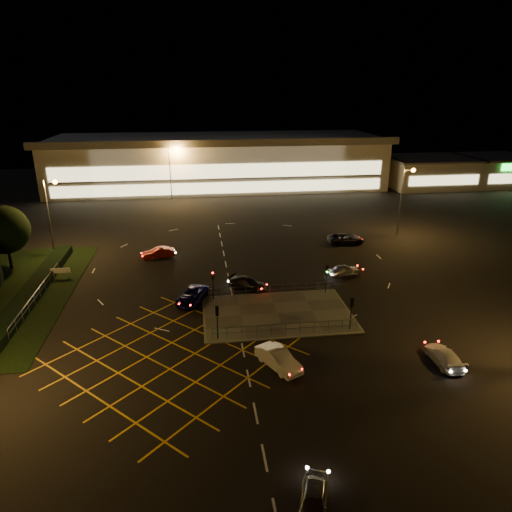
{
  "coord_description": "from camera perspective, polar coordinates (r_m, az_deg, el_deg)",
  "views": [
    {
      "loc": [
        -5.37,
        -41.11,
        20.85
      ],
      "look_at": [
        1.42,
        9.09,
        2.0
      ],
      "focal_mm": 32.0,
      "sensor_mm": 36.0,
      "label": 1
    }
  ],
  "objects": [
    {
      "name": "car_queue_white",
      "position": [
        36.84,
        2.81,
        -12.71
      ],
      "size": [
        3.45,
        4.67,
        1.47
      ],
      "primitive_type": "imported",
      "rotation": [
        0.0,
        0.0,
        0.48
      ],
      "color": "white",
      "rests_on": "ground"
    },
    {
      "name": "car_near_silver",
      "position": [
        27.07,
        7.21,
        -28.08
      ],
      "size": [
        2.75,
        4.04,
        1.28
      ],
      "primitive_type": "imported",
      "rotation": [
        0.0,
        0.0,
        5.92
      ],
      "color": "#A9ACB0",
      "rests_on": "ground"
    },
    {
      "name": "ground",
      "position": [
        46.4,
        -0.23,
        -6.29
      ],
      "size": [
        180.0,
        180.0,
        0.0
      ],
      "primitive_type": "plane",
      "color": "black",
      "rests_on": "ground"
    },
    {
      "name": "signal_nw",
      "position": [
        46.92,
        -5.41,
        -2.88
      ],
      "size": [
        0.28,
        0.3,
        3.15
      ],
      "color": "black",
      "rests_on": "pedestrian_island"
    },
    {
      "name": "car_right_silver",
      "position": [
        54.5,
        11.04,
        -1.74
      ],
      "size": [
        4.06,
        2.36,
        1.3
      ],
      "primitive_type": "imported",
      "rotation": [
        0.0,
        0.0,
        1.8
      ],
      "color": "silver",
      "rests_on": "ground"
    },
    {
      "name": "signal_sw",
      "position": [
        39.7,
        -4.88,
        -7.41
      ],
      "size": [
        0.28,
        0.3,
        3.15
      ],
      "rotation": [
        0.0,
        0.0,
        3.14
      ],
      "color": "black",
      "rests_on": "pedestrian_island"
    },
    {
      "name": "streetlight_far_right",
      "position": [
        98.93,
        13.9,
        11.53
      ],
      "size": [
        1.78,
        0.56,
        10.03
      ],
      "color": "slate",
      "rests_on": "ground"
    },
    {
      "name": "pedestrian_island",
      "position": [
        44.9,
        2.65,
        -7.19
      ],
      "size": [
        14.0,
        9.0,
        0.12
      ],
      "primitive_type": "cube",
      "color": "#4C4944",
      "rests_on": "ground"
    },
    {
      "name": "hedge",
      "position": [
        54.26,
        -26.06,
        -3.82
      ],
      "size": [
        2.0,
        26.0,
        1.0
      ],
      "primitive_type": "cube",
      "color": "black",
      "rests_on": "ground"
    },
    {
      "name": "streetlight_nw",
      "position": [
        63.48,
        -24.25,
        5.6
      ],
      "size": [
        1.78,
        0.56,
        10.03
      ],
      "color": "slate",
      "rests_on": "ground"
    },
    {
      "name": "tree_c",
      "position": [
        61.66,
        -28.95,
        2.87
      ],
      "size": [
        5.76,
        5.76,
        7.84
      ],
      "color": "black",
      "rests_on": "ground"
    },
    {
      "name": "supermarket",
      "position": [
        104.37,
        -4.76,
        11.78
      ],
      "size": [
        72.0,
        26.5,
        10.5
      ],
      "color": "beige",
      "rests_on": "ground"
    },
    {
      "name": "streetlight_far_left",
      "position": [
        90.34,
        -10.45,
        10.98
      ],
      "size": [
        1.78,
        0.56,
        10.03
      ],
      "color": "slate",
      "rests_on": "ground"
    },
    {
      "name": "retail_unit_a",
      "position": [
        109.5,
        20.72,
        9.85
      ],
      "size": [
        18.8,
        14.8,
        6.35
      ],
      "color": "beige",
      "rests_on": "ground"
    },
    {
      "name": "retail_unit_b",
      "position": [
        117.84,
        27.7,
        9.51
      ],
      "size": [
        14.8,
        14.8,
        6.35
      ],
      "color": "beige",
      "rests_on": "ground"
    },
    {
      "name": "streetlight_ne",
      "position": [
        69.47,
        18.06,
        7.54
      ],
      "size": [
        1.78,
        0.56,
        10.03
      ],
      "color": "slate",
      "rests_on": "ground"
    },
    {
      "name": "car_circ_red",
      "position": [
        60.32,
        -12.09,
        0.4
      ],
      "size": [
        4.3,
        2.24,
        1.35
      ],
      "primitive_type": "imported",
      "rotation": [
        0.0,
        0.0,
        4.92
      ],
      "color": "maroon",
      "rests_on": "ground"
    },
    {
      "name": "car_left_blue",
      "position": [
        47.44,
        -7.97,
        -4.96
      ],
      "size": [
        3.88,
        5.4,
        1.36
      ],
      "primitive_type": "imported",
      "rotation": [
        0.0,
        0.0,
        5.91
      ],
      "color": "#0C0D4C",
      "rests_on": "ground"
    },
    {
      "name": "car_approach_white",
      "position": [
        40.23,
        22.47,
        -11.5
      ],
      "size": [
        1.8,
        4.33,
        1.25
      ],
      "primitive_type": "imported",
      "rotation": [
        0.0,
        0.0,
        3.13
      ],
      "color": "silver",
      "rests_on": "ground"
    },
    {
      "name": "signal_se",
      "position": [
        41.87,
        11.84,
        -6.25
      ],
      "size": [
        0.28,
        0.3,
        3.15
      ],
      "rotation": [
        0.0,
        0.0,
        3.14
      ],
      "color": "black",
      "rests_on": "pedestrian_island"
    },
    {
      "name": "car_far_dkgrey",
      "position": [
        50.03,
        -1.09,
        -3.43
      ],
      "size": [
        4.5,
        4.01,
        1.25
      ],
      "primitive_type": "imported",
      "rotation": [
        0.0,
        0.0,
        0.92
      ],
      "color": "black",
      "rests_on": "ground"
    },
    {
      "name": "car_east_grey",
      "position": [
        65.59,
        11.19,
        2.13
      ],
      "size": [
        5.17,
        2.48,
        1.42
      ],
      "primitive_type": "imported",
      "rotation": [
        0.0,
        0.0,
        1.55
      ],
      "color": "black",
      "rests_on": "ground"
    },
    {
      "name": "signal_ne",
      "position": [
        48.76,
        8.82,
        -2.12
      ],
      "size": [
        0.28,
        0.3,
        3.15
      ],
      "color": "black",
      "rests_on": "pedestrian_island"
    }
  ]
}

